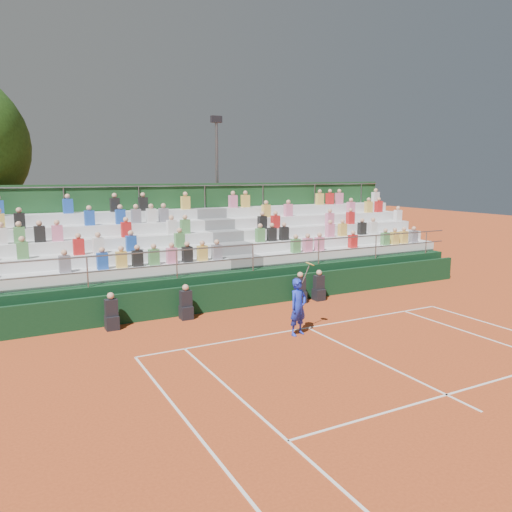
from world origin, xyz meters
TOP-DOWN VIEW (x-y plane):
  - ground at (0.00, 0.00)m, footprint 90.00×90.00m
  - courtside_wall at (0.00, 3.20)m, footprint 20.00×0.15m
  - line_officials at (-1.19, 2.75)m, footprint 8.25×0.40m
  - grandstand at (-0.01, 6.44)m, footprint 20.00×5.20m
  - tennis_player at (-0.64, -0.41)m, footprint 0.89×0.56m
  - floodlight_mast at (2.41, 12.58)m, footprint 0.60×0.25m

SIDE VIEW (x-z plane):
  - ground at x=0.00m, z-range 0.00..0.00m
  - line_officials at x=-1.19m, z-range -0.12..1.07m
  - courtside_wall at x=0.00m, z-range 0.00..1.00m
  - tennis_player at x=-0.64m, z-range -0.24..1.98m
  - grandstand at x=-0.01m, z-range -1.12..3.28m
  - floodlight_mast at x=2.41m, z-range 0.67..8.54m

